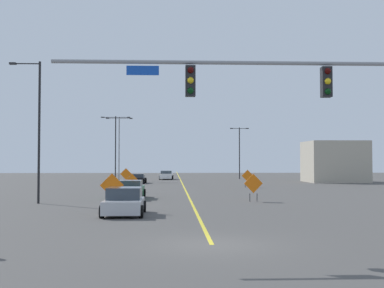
{
  "coord_description": "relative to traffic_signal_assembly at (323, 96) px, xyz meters",
  "views": [
    {
      "loc": [
        -1.37,
        -16.57,
        2.82
      ],
      "look_at": [
        0.68,
        32.3,
        4.56
      ],
      "focal_mm": 45.85,
      "sensor_mm": 36.0,
      "label": 1
    }
  ],
  "objects": [
    {
      "name": "car_black_distant",
      "position": [
        -9.58,
        46.78,
        -4.5
      ],
      "size": [
        2.23,
        3.93,
        1.22
      ],
      "color": "black",
      "rests_on": "ground"
    },
    {
      "name": "street_lamp_far_right",
      "position": [
        -13.2,
        53.7,
        0.38
      ],
      "size": [
        4.18,
        0.24,
        9.27
      ],
      "color": "black",
      "rests_on": "ground"
    },
    {
      "name": "car_white_mid",
      "position": [
        -6.0,
        60.25,
        -4.44
      ],
      "size": [
        2.22,
        4.64,
        1.36
      ],
      "color": "white",
      "rests_on": "ground"
    },
    {
      "name": "ground",
      "position": [
        -3.83,
        0.01,
        -5.08
      ],
      "size": [
        207.15,
        207.15,
        0.0
      ],
      "primitive_type": "plane",
      "color": "#4C4947"
    },
    {
      "name": "construction_sign_median_near",
      "position": [
        -8.72,
        12.62,
        -3.76
      ],
      "size": [
        1.39,
        0.31,
        2.11
      ],
      "color": "orange",
      "rests_on": "ground"
    },
    {
      "name": "street_lamp_mid_right",
      "position": [
        -12.85,
        55.2,
        0.35
      ],
      "size": [
        3.87,
        0.24,
        9.26
      ],
      "color": "gray",
      "rests_on": "ground"
    },
    {
      "name": "car_silver_far",
      "position": [
        -7.69,
        9.45,
        -4.42
      ],
      "size": [
        2.18,
        3.93,
        1.44
      ],
      "color": "#B7BABF",
      "rests_on": "ground"
    },
    {
      "name": "construction_sign_right_lane",
      "position": [
        0.55,
        17.65,
        -3.88
      ],
      "size": [
        1.35,
        0.26,
        1.95
      ],
      "color": "orange",
      "rests_on": "ground"
    },
    {
      "name": "roadside_building_east",
      "position": [
        17.04,
        49.4,
        -2.31
      ],
      "size": [
        7.69,
        6.76,
        5.55
      ],
      "color": "#B2A893",
      "rests_on": "ground"
    },
    {
      "name": "construction_sign_left_shoulder",
      "position": [
        -8.84,
        28.9,
        -4.04
      ],
      "size": [
        1.07,
        0.23,
        1.68
      ],
      "color": "orange",
      "rests_on": "ground"
    },
    {
      "name": "construction_sign_left_lane",
      "position": [
        -10.36,
        39.2,
        -3.78
      ],
      "size": [
        1.31,
        0.09,
        2.05
      ],
      "color": "orange",
      "rests_on": "ground"
    },
    {
      "name": "street_lamp_near_left",
      "position": [
        -14.24,
        16.7,
        0.15
      ],
      "size": [
        2.11,
        0.24,
        9.56
      ],
      "color": "black",
      "rests_on": "ground"
    },
    {
      "name": "road_centre_stripe",
      "position": [
        -3.83,
        57.56,
        -5.08
      ],
      "size": [
        0.16,
        115.08,
        0.01
      ],
      "color": "yellow",
      "rests_on": "ground"
    },
    {
      "name": "traffic_signal_assembly",
      "position": [
        0.0,
        0.0,
        0.0
      ],
      "size": [
        14.17,
        0.44,
        6.88
      ],
      "color": "gray",
      "rests_on": "ground"
    },
    {
      "name": "street_lamp_mid_left",
      "position": [
        5.71,
        61.67,
        -0.24
      ],
      "size": [
        3.0,
        0.24,
        8.27
      ],
      "color": "black",
      "rests_on": "ground"
    },
    {
      "name": "construction_sign_right_shoulder",
      "position": [
        3.0,
        36.01,
        -3.89
      ],
      "size": [
        1.29,
        0.07,
        1.92
      ],
      "color": "orange",
      "rests_on": "ground"
    },
    {
      "name": "car_green_approaching",
      "position": [
        -8.36,
        20.79,
        -4.44
      ],
      "size": [
        2.23,
        4.62,
        1.38
      ],
      "color": "#196B38",
      "rests_on": "ground"
    }
  ]
}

